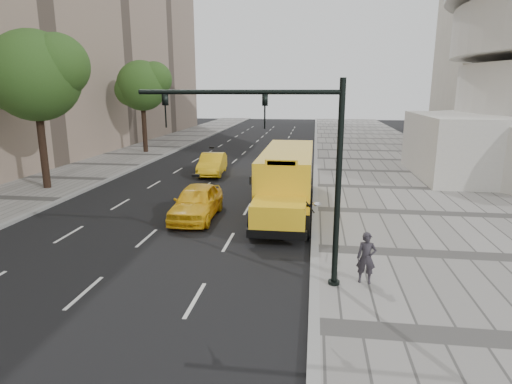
# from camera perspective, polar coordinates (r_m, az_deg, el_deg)

# --- Properties ---
(ground) EXTENTS (140.00, 140.00, 0.00)m
(ground) POSITION_cam_1_polar(r_m,az_deg,el_deg) (22.83, -7.36, -2.04)
(ground) COLOR black
(ground) RESTS_ON ground
(sidewalk_museum) EXTENTS (12.00, 140.00, 0.15)m
(sidewalk_museum) POSITION_cam_1_polar(r_m,az_deg,el_deg) (22.88, 23.10, -2.81)
(sidewalk_museum) COLOR gray
(sidewalk_museum) RESTS_ON ground
(sidewalk_far) EXTENTS (6.00, 140.00, 0.15)m
(sidewalk_far) POSITION_cam_1_polar(r_m,az_deg,el_deg) (27.75, -29.87, -0.80)
(sidewalk_far) COLOR gray
(sidewalk_far) RESTS_ON ground
(curb_museum) EXTENTS (0.30, 140.00, 0.15)m
(curb_museum) POSITION_cam_1_polar(r_m,az_deg,el_deg) (22.04, 7.89, -2.42)
(curb_museum) COLOR gray
(curb_museum) RESTS_ON ground
(curb_far) EXTENTS (0.30, 140.00, 0.15)m
(curb_far) POSITION_cam_1_polar(r_m,az_deg,el_deg) (26.04, -24.63, -1.06)
(curb_far) COLOR gray
(curb_far) RESTS_ON ground
(tree_b) EXTENTS (5.92, 5.26, 9.48)m
(tree_b) POSITION_cam_1_polar(r_m,az_deg,el_deg) (28.89, -27.28, 13.68)
(tree_b) COLOR black
(tree_b) RESTS_ON ground
(tree_c) EXTENTS (5.26, 4.67, 8.76)m
(tree_c) POSITION_cam_1_polar(r_m,az_deg,el_deg) (42.96, -14.87, 13.59)
(tree_c) COLOR black
(tree_c) RESTS_ON ground
(school_bus) EXTENTS (2.96, 11.56, 3.19)m
(school_bus) POSITION_cam_1_polar(r_m,az_deg,el_deg) (22.40, 4.19, 2.38)
(school_bus) COLOR yellow
(school_bus) RESTS_ON ground
(taxi_near) EXTENTS (2.00, 4.80, 1.62)m
(taxi_near) POSITION_cam_1_polar(r_m,az_deg,el_deg) (20.76, -7.91, -1.31)
(taxi_near) COLOR yellow
(taxi_near) RESTS_ON ground
(taxi_far) EXTENTS (2.01, 4.79, 1.54)m
(taxi_far) POSITION_cam_1_polar(r_m,az_deg,el_deg) (31.43, -5.85, 3.72)
(taxi_far) COLOR yellow
(taxi_far) RESTS_ON ground
(pedestrian) EXTENTS (0.63, 0.44, 1.64)m
(pedestrian) POSITION_cam_1_polar(r_m,az_deg,el_deg) (13.89, 14.50, -8.50)
(pedestrian) COLOR #2C282F
(pedestrian) RESTS_ON sidewalk_museum
(traffic_signal) EXTENTS (6.18, 0.36, 6.40)m
(traffic_signal) POSITION_cam_1_polar(r_m,az_deg,el_deg) (12.73, 4.71, 4.52)
(traffic_signal) COLOR black
(traffic_signal) RESTS_ON ground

